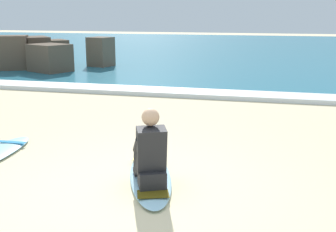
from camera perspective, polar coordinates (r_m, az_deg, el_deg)
The scene contains 6 objects.
ground_plane at distance 5.20m, azimuth -5.51°, elevation -10.33°, with size 80.00×80.00×0.00m, color beige.
sea at distance 24.62m, azimuth 10.45°, elevation 8.68°, with size 80.00×28.00×0.10m, color teal.
breaking_foam at distance 11.09m, azimuth 5.47°, elevation 2.96°, with size 80.00×0.90×0.11m, color white.
surfboard_main at distance 5.63m, azimuth -2.38°, elevation -7.97°, with size 1.17×2.09×0.08m.
surfer_seated at distance 5.19m, azimuth -2.37°, elevation -5.17°, with size 0.59×0.77×0.95m.
rock_outcrop_distant at distance 16.49m, azimuth -16.42°, elevation 7.82°, with size 4.25×3.12×1.29m.
Camera 1 is at (1.63, -4.46, 2.11)m, focal length 45.89 mm.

